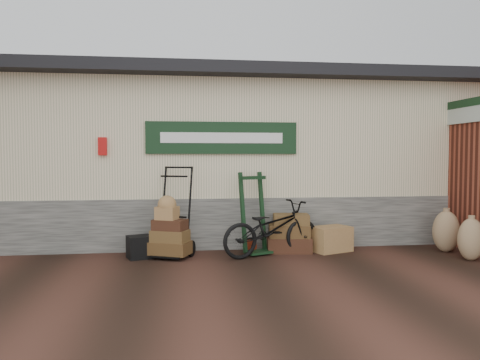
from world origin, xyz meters
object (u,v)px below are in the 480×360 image
suitcase_stack (289,233)px  black_trunk (139,247)px  green_barrow (254,213)px  porter_trolley (174,211)px  bicycle (271,226)px  wicker_hamper (331,239)px

suitcase_stack → black_trunk: size_ratio=2.04×
green_barrow → porter_trolley: bearing=160.6°
porter_trolley → green_barrow: porter_trolley is taller
porter_trolley → suitcase_stack: porter_trolley is taller
bicycle → black_trunk: bearing=69.7°
porter_trolley → black_trunk: bearing=-146.8°
black_trunk → suitcase_stack: bearing=4.4°
green_barrow → wicker_hamper: size_ratio=2.08×
porter_trolley → suitcase_stack: (1.94, 0.10, -0.42)m
bicycle → wicker_hamper: bearing=-94.8°
suitcase_stack → black_trunk: suitcase_stack is taller
green_barrow → suitcase_stack: (0.62, 0.05, -0.35)m
suitcase_stack → wicker_hamper: suitcase_stack is taller
porter_trolley → black_trunk: (-0.56, -0.09, -0.57)m
porter_trolley → black_trunk: 0.80m
wicker_hamper → black_trunk: (-3.22, -0.14, -0.03)m
porter_trolley → suitcase_stack: bearing=27.0°
wicker_hamper → black_trunk: size_ratio=1.80×
green_barrow → suitcase_stack: 0.71m
wicker_hamper → suitcase_stack: bearing=175.8°
porter_trolley → green_barrow: 1.33m
suitcase_stack → bicycle: size_ratio=0.43×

